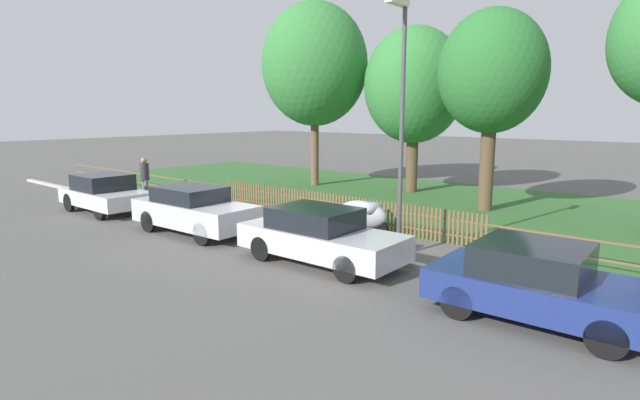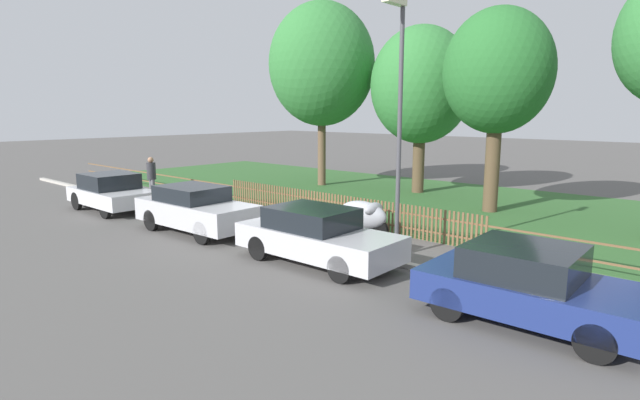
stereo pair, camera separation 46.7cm
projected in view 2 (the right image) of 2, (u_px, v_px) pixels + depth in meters
The scene contains 14 objects.
ground_plane at pixel (276, 237), 14.57m from camera, with size 120.00×120.00×0.00m, color #565451.
kerb_stone at pixel (278, 235), 14.63m from camera, with size 37.18×0.20×0.12m, color #B2ADA3.
grass_strip at pixel (424, 200), 20.71m from camera, with size 37.18×11.55×0.01m, color #33602D.
park_fence at pixel (334, 208), 16.41m from camera, with size 37.18×0.05×0.97m.
parked_car_silver_hatchback at pixel (112, 192), 18.45m from camera, with size 3.74×1.84×1.37m.
parked_car_black_saloon at pixel (196, 209), 15.10m from camera, with size 4.15×1.84×1.41m.
parked_car_navy_estate at pixel (316, 235), 12.01m from camera, with size 4.19×1.77×1.35m.
parked_car_red_compact at pixel (530, 284), 8.60m from camera, with size 3.81×2.00×1.35m.
covered_motorcycle at pixel (364, 215), 14.70m from camera, with size 1.81×0.75×1.03m.
tree_nearest_kerb at pixel (322, 65), 24.01m from camera, with size 5.11×5.11×8.81m.
tree_behind_motorcycle at pixel (421, 86), 21.91m from camera, with size 4.45×4.45×7.34m.
tree_mid_park at pixel (498, 72), 17.51m from camera, with size 3.81×3.81×7.23m.
pedestrian_near_fence at pixel (152, 176), 20.58m from camera, with size 0.43×0.43×1.79m.
street_lamp at pixel (398, 101), 11.92m from camera, with size 0.20×0.79×6.22m.
Camera 2 is at (10.44, -9.65, 3.62)m, focal length 28.00 mm.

